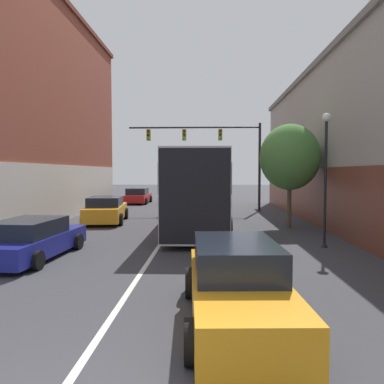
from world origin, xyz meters
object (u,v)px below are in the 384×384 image
(parked_car_left_far, at_px, (138,196))
(traffic_signal_gantry, at_px, (214,145))
(parked_car_left_near, at_px, (32,240))
(street_lamp, at_px, (326,170))
(street_tree_near, at_px, (290,157))
(bus, at_px, (198,187))
(parked_car_left_mid, at_px, (106,210))
(hatchback_foreground, at_px, (237,285))

(parked_car_left_far, distance_m, traffic_signal_gantry, 10.13)
(parked_car_left_near, bearing_deg, parked_car_left_far, 4.67)
(street_lamp, height_order, street_tree_near, street_tree_near)
(bus, xyz_separation_m, parked_car_left_far, (-5.76, 14.81, -1.41))
(bus, xyz_separation_m, traffic_signal_gantry, (0.96, 8.42, 2.66))
(parked_car_left_mid, distance_m, street_lamp, 12.12)
(parked_car_left_mid, bearing_deg, traffic_signal_gantry, -51.01)
(hatchback_foreground, bearing_deg, parked_car_left_near, 48.82)
(traffic_signal_gantry, bearing_deg, parked_car_left_mid, -134.15)
(parked_car_left_near, relative_size, parked_car_left_mid, 0.98)
(traffic_signal_gantry, xyz_separation_m, street_tree_near, (3.61, -7.94, -1.20))
(parked_car_left_mid, relative_size, parked_car_left_far, 1.11)
(parked_car_left_mid, bearing_deg, hatchback_foreground, -162.42)
(bus, distance_m, hatchback_foreground, 11.62)
(bus, height_order, street_lamp, street_lamp)
(bus, height_order, parked_car_left_mid, bus)
(hatchback_foreground, xyz_separation_m, traffic_signal_gantry, (-0.07, 19.92, 4.02))
(street_tree_near, bearing_deg, parked_car_left_near, -143.82)
(parked_car_left_mid, bearing_deg, street_lamp, -130.18)
(bus, height_order, parked_car_left_far, bus)
(parked_car_left_near, height_order, parked_car_left_mid, parked_car_left_mid)
(bus, bearing_deg, traffic_signal_gantry, -7.00)
(traffic_signal_gantry, bearing_deg, hatchback_foreground, -89.79)
(parked_car_left_far, height_order, traffic_signal_gantry, traffic_signal_gantry)
(parked_car_left_mid, bearing_deg, bus, -119.29)
(parked_car_left_near, distance_m, street_tree_near, 12.40)
(parked_car_left_near, relative_size, parked_car_left_far, 1.09)
(parked_car_left_near, xyz_separation_m, parked_car_left_mid, (0.01, 8.75, 0.08))
(hatchback_foreground, distance_m, street_lamp, 8.30)
(street_tree_near, bearing_deg, parked_car_left_mid, 170.44)
(parked_car_left_far, xyz_separation_m, street_lamp, (10.58, -19.24, 2.20))
(hatchback_foreground, bearing_deg, street_lamp, -31.15)
(street_tree_near, bearing_deg, parked_car_left_far, 125.81)
(parked_car_left_near, relative_size, street_lamp, 0.96)
(bus, xyz_separation_m, hatchback_foreground, (1.04, -11.49, -1.36))
(traffic_signal_gantry, bearing_deg, street_tree_near, -65.53)
(traffic_signal_gantry, xyz_separation_m, street_lamp, (3.85, -12.85, -1.87))
(parked_car_left_mid, relative_size, street_tree_near, 0.94)
(hatchback_foreground, relative_size, street_tree_near, 0.92)
(parked_car_left_far, xyz_separation_m, street_tree_near, (10.34, -14.33, 2.87))
(hatchback_foreground, distance_m, parked_car_left_mid, 14.96)
(parked_car_left_mid, bearing_deg, parked_car_left_near, 173.09)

